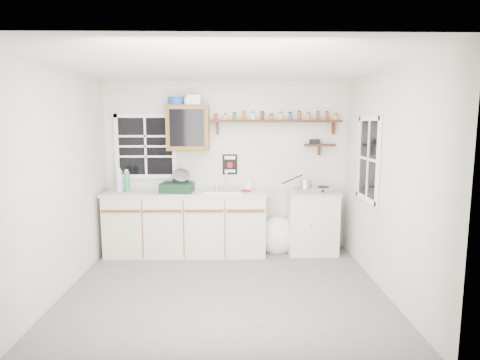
# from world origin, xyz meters

# --- Properties ---
(room) EXTENTS (3.64, 3.24, 2.54)m
(room) POSITION_xyz_m (0.00, 0.00, 1.25)
(room) COLOR #565659
(room) RESTS_ON ground
(main_cabinet) EXTENTS (2.31, 0.63, 0.92)m
(main_cabinet) POSITION_xyz_m (-0.58, 1.30, 0.46)
(main_cabinet) COLOR beige
(main_cabinet) RESTS_ON floor
(right_cabinet) EXTENTS (0.73, 0.57, 0.91)m
(right_cabinet) POSITION_xyz_m (1.25, 1.32, 0.46)
(right_cabinet) COLOR beige
(right_cabinet) RESTS_ON floor
(sink) EXTENTS (0.52, 0.44, 0.29)m
(sink) POSITION_xyz_m (-0.05, 1.30, 0.93)
(sink) COLOR #B6B5BA
(sink) RESTS_ON main_cabinet
(upper_cabinet) EXTENTS (0.60, 0.32, 0.65)m
(upper_cabinet) POSITION_xyz_m (-0.55, 1.44, 1.82)
(upper_cabinet) COLOR brown
(upper_cabinet) RESTS_ON wall_back
(upper_cabinet_clutter) EXTENTS (0.47, 0.24, 0.14)m
(upper_cabinet_clutter) POSITION_xyz_m (-0.61, 1.44, 2.21)
(upper_cabinet_clutter) COLOR #18389C
(upper_cabinet_clutter) RESTS_ON upper_cabinet
(spice_shelf) EXTENTS (1.91, 0.18, 0.34)m
(spice_shelf) POSITION_xyz_m (0.73, 1.51, 1.93)
(spice_shelf) COLOR #321C0E
(spice_shelf) RESTS_ON wall_back
(secondary_shelf) EXTENTS (0.45, 0.16, 0.24)m
(secondary_shelf) POSITION_xyz_m (1.36, 1.52, 1.58)
(secondary_shelf) COLOR #321C0E
(secondary_shelf) RESTS_ON wall_back
(warning_sign) EXTENTS (0.22, 0.02, 0.30)m
(warning_sign) POSITION_xyz_m (0.05, 1.59, 1.28)
(warning_sign) COLOR black
(warning_sign) RESTS_ON wall_back
(window_back) EXTENTS (0.93, 0.03, 0.98)m
(window_back) POSITION_xyz_m (-1.20, 1.59, 1.55)
(window_back) COLOR black
(window_back) RESTS_ON wall_back
(window_right) EXTENTS (0.03, 0.78, 1.08)m
(window_right) POSITION_xyz_m (1.79, 0.55, 1.45)
(window_right) COLOR black
(window_right) RESTS_ON wall_back
(water_bottles) EXTENTS (0.19, 0.11, 0.34)m
(water_bottles) POSITION_xyz_m (-1.48, 1.29, 1.07)
(water_bottles) COLOR #ACC1C9
(water_bottles) RESTS_ON main_cabinet
(dish_rack) EXTENTS (0.48, 0.38, 0.33)m
(dish_rack) POSITION_xyz_m (-0.68, 1.24, 1.03)
(dish_rack) COLOR black
(dish_rack) RESTS_ON main_cabinet
(soap_bottle) EXTENTS (0.09, 0.10, 0.17)m
(soap_bottle) POSITION_xyz_m (0.33, 1.39, 1.01)
(soap_bottle) COLOR beige
(soap_bottle) RESTS_ON main_cabinet
(rag) EXTENTS (0.16, 0.15, 0.02)m
(rag) POSITION_xyz_m (0.28, 1.28, 0.93)
(rag) COLOR maroon
(rag) RESTS_ON main_cabinet
(hotplate) EXTENTS (0.55, 0.34, 0.08)m
(hotplate) POSITION_xyz_m (1.27, 1.31, 0.95)
(hotplate) COLOR #B6B5BA
(hotplate) RESTS_ON right_cabinet
(saucepan) EXTENTS (0.40, 0.31, 0.19)m
(saucepan) POSITION_xyz_m (1.13, 1.31, 1.03)
(saucepan) COLOR #B6B5BA
(saucepan) RESTS_ON hotplate
(trash_bag) EXTENTS (0.48, 0.44, 0.55)m
(trash_bag) POSITION_xyz_m (0.75, 1.37, 0.24)
(trash_bag) COLOR white
(trash_bag) RESTS_ON floor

